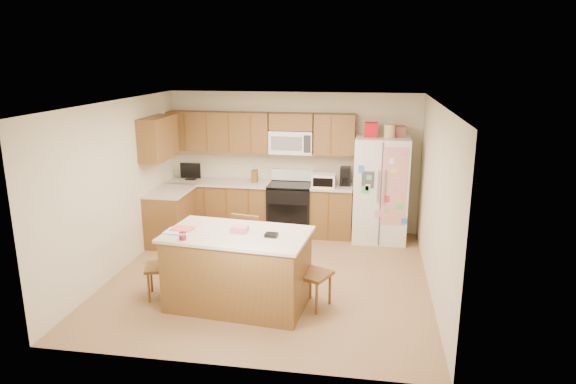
% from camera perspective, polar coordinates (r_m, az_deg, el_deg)
% --- Properties ---
extents(ground, '(4.50, 4.50, 0.00)m').
position_cam_1_polar(ground, '(7.56, -2.04, -9.39)').
color(ground, '#86603F').
rests_on(ground, ground).
extents(room_shell, '(4.60, 4.60, 2.52)m').
position_cam_1_polar(room_shell, '(7.09, -2.15, 1.28)').
color(room_shell, beige).
rests_on(room_shell, ground).
extents(cabinetry, '(3.36, 1.56, 2.15)m').
position_cam_1_polar(cabinetry, '(9.13, -5.97, 0.90)').
color(cabinetry, brown).
rests_on(cabinetry, ground).
extents(stove, '(0.76, 0.65, 1.13)m').
position_cam_1_polar(stove, '(9.18, 0.27, -1.79)').
color(stove, black).
rests_on(stove, ground).
extents(refrigerator, '(0.90, 0.79, 2.04)m').
position_cam_1_polar(refrigerator, '(8.90, 10.24, 0.42)').
color(refrigerator, white).
rests_on(refrigerator, ground).
extents(island, '(1.87, 1.21, 1.06)m').
position_cam_1_polar(island, '(6.61, -5.58, -8.49)').
color(island, brown).
rests_on(island, ground).
extents(windsor_chair_left, '(0.47, 0.49, 0.91)m').
position_cam_1_polar(windsor_chair_left, '(7.02, -13.87, -7.99)').
color(windsor_chair_left, brown).
rests_on(windsor_chair_left, ground).
extents(windsor_chair_back, '(0.50, 0.49, 1.01)m').
position_cam_1_polar(windsor_chair_back, '(7.33, -4.26, -6.19)').
color(windsor_chair_back, brown).
rests_on(windsor_chair_back, ground).
extents(windsor_chair_right, '(0.53, 0.53, 0.95)m').
position_cam_1_polar(windsor_chair_right, '(6.57, 2.68, -8.98)').
color(windsor_chair_right, brown).
rests_on(windsor_chair_right, ground).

